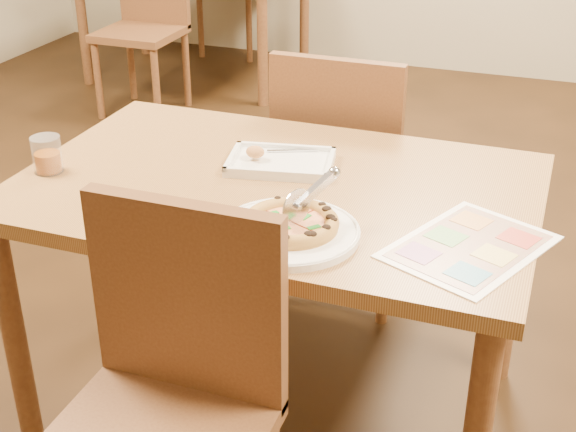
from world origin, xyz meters
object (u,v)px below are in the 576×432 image
(chair_near, at_px, (170,372))
(chair_far, at_px, (342,152))
(glass_tumbler, at_px, (47,157))
(pizza, at_px, (291,223))
(menu, at_px, (469,246))
(appetizer_tray, at_px, (279,163))
(bg_chair_near, at_px, (147,8))
(dining_table, at_px, (277,212))
(plate, at_px, (288,233))
(pizza_cutter, at_px, (309,196))

(chair_near, height_order, chair_far, same)
(chair_far, height_order, glass_tumbler, chair_far)
(pizza, xyz_separation_m, menu, (0.38, 0.08, -0.03))
(chair_far, bearing_deg, appetizer_tray, 86.73)
(chair_far, distance_m, bg_chair_near, 2.26)
(dining_table, relative_size, glass_tumbler, 13.67)
(pizza, xyz_separation_m, appetizer_tray, (-0.16, 0.34, -0.02))
(dining_table, height_order, chair_near, chair_near)
(plate, bearing_deg, dining_table, 115.85)
(pizza, distance_m, appetizer_tray, 0.38)
(dining_table, xyz_separation_m, plate, (0.12, -0.26, 0.09))
(menu, bearing_deg, dining_table, 161.50)
(pizza, bearing_deg, appetizer_tray, 114.57)
(chair_near, height_order, appetizer_tray, chair_near)
(pizza_cutter, relative_size, glass_tumbler, 1.60)
(pizza, height_order, glass_tumbler, glass_tumbler)
(chair_near, xyz_separation_m, glass_tumbler, (-0.58, 0.46, 0.20))
(bg_chair_near, xyz_separation_m, pizza_cutter, (1.76, -2.42, 0.24))
(dining_table, height_order, appetizer_tray, appetizer_tray)
(chair_near, distance_m, pizza, 0.42)
(pizza, relative_size, pizza_cutter, 1.42)
(plate, bearing_deg, menu, 12.71)
(dining_table, bearing_deg, bg_chair_near, 126.05)
(chair_near, relative_size, bg_chair_near, 1.00)
(plate, relative_size, glass_tumbler, 3.36)
(plate, bearing_deg, chair_far, 98.25)
(menu, bearing_deg, pizza, -168.48)
(dining_table, distance_m, pizza_cutter, 0.32)
(chair_near, bearing_deg, menu, 40.24)
(bg_chair_near, xyz_separation_m, appetizer_tray, (1.57, -2.10, 0.16))
(chair_far, relative_size, appetizer_tray, 1.55)
(plate, bearing_deg, pizza_cutter, 46.14)
(appetizer_tray, bearing_deg, plate, -66.34)
(appetizer_tray, bearing_deg, pizza, -65.43)
(pizza, height_order, appetizer_tray, appetizer_tray)
(pizza, relative_size, glass_tumbler, 2.27)
(dining_table, height_order, pizza, pizza)
(glass_tumbler, bearing_deg, pizza, -8.71)
(chair_far, distance_m, plate, 0.88)
(bg_chair_near, bearing_deg, glass_tumbler, -66.41)
(dining_table, relative_size, pizza_cutter, 8.52)
(pizza_cutter, bearing_deg, dining_table, 61.77)
(plate, bearing_deg, chair_near, -109.89)
(plate, bearing_deg, bg_chair_near, 125.08)
(appetizer_tray, distance_m, glass_tumbler, 0.60)
(pizza_cutter, bearing_deg, chair_near, -177.16)
(chair_near, xyz_separation_m, pizza, (0.13, 0.35, 0.18))
(bg_chair_near, bearing_deg, chair_near, -60.26)
(dining_table, distance_m, chair_far, 0.61)
(chair_far, distance_m, pizza, 0.88)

